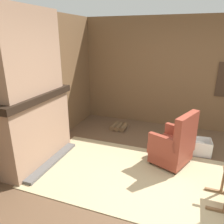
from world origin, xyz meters
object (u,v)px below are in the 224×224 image
at_px(laundry_basket, 197,146).
at_px(storage_case, 38,87).
at_px(armchair, 174,146).
at_px(oil_lamp_vase, 2,97).
at_px(firewood_stack, 119,127).

relative_size(laundry_basket, storage_case, 2.10).
bearing_deg(armchair, oil_lamp_vase, 51.36).
bearing_deg(armchair, storage_case, 34.44).
distance_m(firewood_stack, oil_lamp_vase, 2.92).
bearing_deg(firewood_stack, oil_lamp_vase, -111.14).
distance_m(armchair, oil_lamp_vase, 2.84).
relative_size(firewood_stack, storage_case, 1.53).
bearing_deg(storage_case, oil_lamp_vase, -90.01).
distance_m(oil_lamp_vase, storage_case, 0.79).
bearing_deg(laundry_basket, armchair, -125.90).
xyz_separation_m(armchair, laundry_basket, (0.40, 0.56, -0.22)).
xyz_separation_m(armchair, firewood_stack, (-1.39, 1.14, -0.30)).
bearing_deg(oil_lamp_vase, laundry_basket, 34.15).
xyz_separation_m(firewood_stack, storage_case, (-0.94, -1.64, 1.26)).
distance_m(firewood_stack, storage_case, 2.28).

